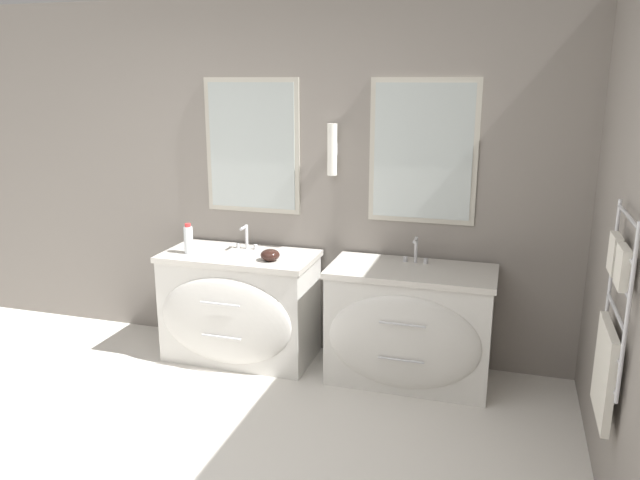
{
  "coord_description": "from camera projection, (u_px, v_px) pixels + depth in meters",
  "views": [
    {
      "loc": [
        1.57,
        -2.03,
        2.03
      ],
      "look_at": [
        0.47,
        1.58,
        1.05
      ],
      "focal_mm": 35.0,
      "sensor_mm": 36.0,
      "label": 1
    }
  ],
  "objects": [
    {
      "name": "wall_back",
      "position": [
        289.0,
        179.0,
        4.62
      ],
      "size": [
        5.82,
        0.15,
        2.6
      ],
      "color": "gray",
      "rests_on": "ground_plane"
    },
    {
      "name": "vanity_left",
      "position": [
        239.0,
        307.0,
        4.58
      ],
      "size": [
        1.11,
        0.63,
        0.8
      ],
      "color": "silver",
      "rests_on": "ground_plane"
    },
    {
      "name": "wall_right",
      "position": [
        634.0,
        245.0,
        2.84
      ],
      "size": [
        0.13,
        4.39,
        2.6
      ],
      "color": "gray",
      "rests_on": "ground_plane"
    },
    {
      "name": "faucet_right",
      "position": [
        416.0,
        251.0,
        4.26
      ],
      "size": [
        0.17,
        0.11,
        0.18
      ],
      "color": "silver",
      "rests_on": "vanity_right"
    },
    {
      "name": "amenity_bowl",
      "position": [
        270.0,
        255.0,
        4.33
      ],
      "size": [
        0.13,
        0.13,
        0.08
      ],
      "color": "black",
      "rests_on": "vanity_left"
    },
    {
      "name": "faucet_left",
      "position": [
        246.0,
        238.0,
        4.62
      ],
      "size": [
        0.17,
        0.11,
        0.18
      ],
      "color": "silver",
      "rests_on": "vanity_left"
    },
    {
      "name": "vanity_right",
      "position": [
        409.0,
        326.0,
        4.22
      ],
      "size": [
        1.11,
        0.63,
        0.8
      ],
      "color": "silver",
      "rests_on": "ground_plane"
    },
    {
      "name": "toiletry_bottle",
      "position": [
        188.0,
        239.0,
        4.5
      ],
      "size": [
        0.07,
        0.07,
        0.22
      ],
      "color": "silver",
      "rests_on": "vanity_left"
    }
  ]
}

